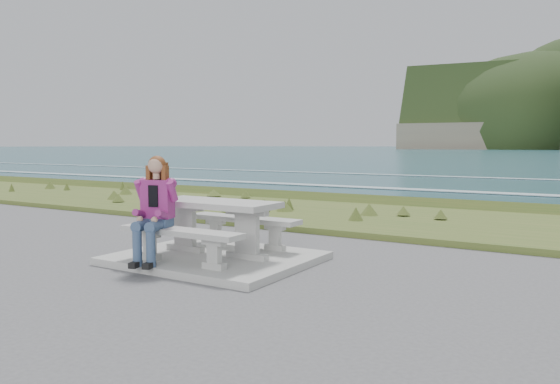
{
  "coord_description": "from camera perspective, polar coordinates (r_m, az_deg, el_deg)",
  "views": [
    {
      "loc": [
        4.65,
        -5.87,
        1.62
      ],
      "look_at": [
        0.32,
        1.2,
        0.89
      ],
      "focal_mm": 35.0,
      "sensor_mm": 36.0,
      "label": 1
    }
  ],
  "objects": [
    {
      "name": "seated_woman",
      "position": [
        7.18,
        -13.16,
        -3.25
      ],
      "size": [
        0.55,
        0.75,
        1.37
      ],
      "rotation": [
        0.0,
        0.0,
        0.3
      ],
      "color": "navy",
      "rests_on": "concrete_slab"
    },
    {
      "name": "concrete_slab",
      "position": [
        7.65,
        -6.79,
        -6.87
      ],
      "size": [
        2.6,
        2.1,
        0.1
      ],
      "primitive_type": "cube",
      "color": "#999994",
      "rests_on": "ground"
    },
    {
      "name": "bench_seaward",
      "position": [
        8.13,
        -3.75,
        -3.28
      ],
      "size": [
        1.8,
        0.35,
        0.45
      ],
      "color": "#999994",
      "rests_on": "concrete_slab"
    },
    {
      "name": "picnic_table",
      "position": [
        7.55,
        -6.84,
        -2.16
      ],
      "size": [
        1.8,
        0.75,
        0.75
      ],
      "color": "#999994",
      "rests_on": "concrete_slab"
    },
    {
      "name": "bench_landward",
      "position": [
        7.05,
        -10.36,
        -4.63
      ],
      "size": [
        1.8,
        0.35,
        0.45
      ],
      "color": "#999994",
      "rests_on": "concrete_slab"
    },
    {
      "name": "grass_verge",
      "position": [
        11.93,
        8.28,
        -2.85
      ],
      "size": [
        160.0,
        4.5,
        0.22
      ],
      "primitive_type": "cube",
      "color": "#395821",
      "rests_on": "ground"
    },
    {
      "name": "ocean",
      "position": [
        31.49,
        22.85,
        -1.52
      ],
      "size": [
        1600.0,
        1600.0,
        0.09
      ],
      "color": "#1F4D59",
      "rests_on": "ground"
    },
    {
      "name": "shore_drop",
      "position": [
        14.62,
        12.78,
        -1.48
      ],
      "size": [
        160.0,
        0.8,
        2.2
      ],
      "primitive_type": "cube",
      "color": "#6F6053",
      "rests_on": "ground"
    }
  ]
}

